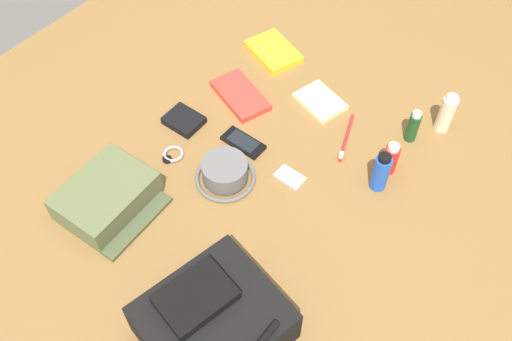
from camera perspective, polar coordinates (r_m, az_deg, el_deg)
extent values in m
cube|color=brown|center=(1.65, 0.00, -1.08)|extent=(2.64, 2.02, 0.02)
cube|color=black|center=(1.37, -4.25, -14.90)|extent=(0.35, 0.33, 0.12)
cube|color=black|center=(1.31, -6.05, -12.42)|extent=(0.19, 0.15, 0.03)
cube|color=#56603D|center=(1.61, -14.72, -2.49)|extent=(0.26, 0.20, 0.08)
cube|color=#454D30|center=(1.59, -11.99, -5.16)|extent=(0.24, 0.08, 0.01)
cylinder|color=#5C5C5C|center=(1.61, -3.12, -0.01)|extent=(0.13, 0.13, 0.06)
torus|color=#5C5C5C|center=(1.64, -3.07, -0.68)|extent=(0.18, 0.18, 0.01)
cylinder|color=beige|center=(1.81, 18.40, 5.34)|extent=(0.05, 0.05, 0.12)
cylinder|color=silver|center=(1.76, 18.97, 6.83)|extent=(0.03, 0.03, 0.01)
cylinder|color=#19471E|center=(1.76, 15.35, 4.16)|extent=(0.03, 0.03, 0.10)
cylinder|color=silver|center=(1.72, 15.75, 5.40)|extent=(0.03, 0.03, 0.01)
cylinder|color=red|center=(1.67, 13.22, 1.07)|extent=(0.04, 0.04, 0.09)
cylinder|color=silver|center=(1.63, 13.57, 2.24)|extent=(0.03, 0.03, 0.01)
cylinder|color=blue|center=(1.62, 12.31, -0.24)|extent=(0.05, 0.05, 0.12)
cylinder|color=black|center=(1.57, 12.72, 1.22)|extent=(0.04, 0.04, 0.01)
cube|color=yellow|center=(1.99, 1.75, 11.76)|extent=(0.18, 0.21, 0.02)
cube|color=white|center=(1.99, 1.75, 11.69)|extent=(0.17, 0.20, 0.02)
cube|color=red|center=(1.84, -1.57, 7.52)|extent=(0.17, 0.23, 0.02)
cube|color=white|center=(1.85, -1.57, 7.46)|extent=(0.16, 0.22, 0.01)
cube|color=black|center=(1.72, -1.28, 2.80)|extent=(0.06, 0.13, 0.01)
cube|color=black|center=(1.71, -1.28, 2.94)|extent=(0.05, 0.09, 0.00)
cube|color=#B7B7BC|center=(1.64, 3.39, -0.70)|extent=(0.05, 0.08, 0.01)
cylinder|color=silver|center=(1.64, 2.99, -0.32)|extent=(0.03, 0.03, 0.00)
torus|color=#99999E|center=(1.71, -8.24, 1.65)|extent=(0.06, 0.06, 0.01)
cylinder|color=black|center=(1.70, -8.84, 1.11)|extent=(0.03, 0.03, 0.01)
cylinder|color=red|center=(1.75, 8.99, 3.27)|extent=(0.18, 0.08, 0.01)
cube|color=white|center=(1.69, 8.49, 1.55)|extent=(0.02, 0.02, 0.01)
cube|color=black|center=(1.78, -7.20, 4.99)|extent=(0.09, 0.11, 0.02)
cube|color=beige|center=(1.84, 6.41, 6.84)|extent=(0.14, 0.17, 0.02)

